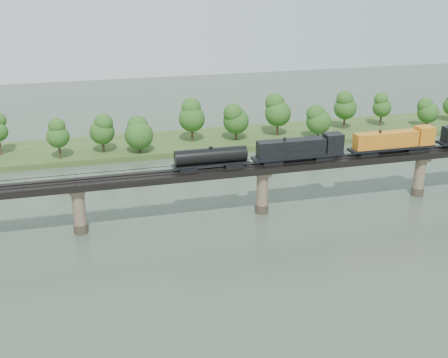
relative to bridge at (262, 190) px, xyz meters
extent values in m
plane|color=#364335|center=(0.00, -30.00, -5.46)|extent=(400.00, 400.00, 0.00)
cube|color=#334D1F|center=(0.00, 55.00, -4.66)|extent=(300.00, 24.00, 1.60)
cylinder|color=#473A2D|center=(-40.00, 0.00, -4.46)|extent=(3.00, 3.00, 2.00)
cylinder|color=#8A6F5A|center=(-40.00, 0.00, 0.04)|extent=(2.60, 2.60, 9.00)
cube|color=#8A6F5A|center=(-40.00, 0.00, 4.04)|extent=(3.20, 3.20, 1.00)
cylinder|color=#473A2D|center=(0.00, 0.00, -4.46)|extent=(3.00, 3.00, 2.00)
cylinder|color=#8A6F5A|center=(0.00, 0.00, 0.04)|extent=(2.60, 2.60, 9.00)
cube|color=#8A6F5A|center=(0.00, 0.00, 4.04)|extent=(3.20, 3.20, 1.00)
cylinder|color=#473A2D|center=(40.00, 0.00, -4.46)|extent=(3.00, 3.00, 2.00)
cylinder|color=#8A6F5A|center=(40.00, 0.00, 0.04)|extent=(2.60, 2.60, 9.00)
cube|color=#8A6F5A|center=(40.00, 0.00, 4.04)|extent=(3.20, 3.20, 1.00)
cube|color=black|center=(0.00, 0.00, 5.29)|extent=(220.00, 5.00, 1.50)
cube|color=black|center=(0.00, -0.75, 6.12)|extent=(220.00, 0.12, 0.16)
cube|color=black|center=(0.00, 0.75, 6.12)|extent=(220.00, 0.12, 0.16)
cube|color=black|center=(0.00, -2.40, 6.74)|extent=(220.00, 0.10, 0.10)
cube|color=black|center=(0.00, 2.40, 6.74)|extent=(220.00, 0.10, 0.10)
cube|color=black|center=(0.00, -2.40, 6.39)|extent=(0.08, 0.08, 0.70)
cube|color=black|center=(0.00, 2.40, 6.39)|extent=(0.08, 0.08, 0.70)
cylinder|color=#382619|center=(-60.94, 54.18, -2.00)|extent=(0.70, 0.70, 3.71)
cylinder|color=#382619|center=(-44.43, 46.31, -2.10)|extent=(0.70, 0.70, 3.51)
sphere|color=#1F4C15|center=(-44.43, 46.31, 2.57)|extent=(6.31, 6.31, 6.31)
sphere|color=#1F4C15|center=(-44.43, 46.31, 5.50)|extent=(4.73, 4.73, 4.73)
cylinder|color=#382619|center=(-32.24, 48.84, -2.19)|extent=(0.70, 0.70, 3.34)
sphere|color=#1F4C15|center=(-32.24, 48.84, 2.27)|extent=(7.18, 7.18, 7.18)
sphere|color=#1F4C15|center=(-32.24, 48.84, 5.06)|extent=(5.39, 5.39, 5.39)
cylinder|color=#382619|center=(-22.01, 46.15, -2.45)|extent=(0.70, 0.70, 2.83)
sphere|color=#1F4C15|center=(-22.01, 46.15, 1.32)|extent=(8.26, 8.26, 8.26)
sphere|color=#1F4C15|center=(-22.01, 46.15, 3.68)|extent=(6.19, 6.19, 6.19)
cylinder|color=#382619|center=(-5.04, 52.68, -1.88)|extent=(0.70, 0.70, 3.96)
sphere|color=#1F4C15|center=(-5.04, 52.68, 3.41)|extent=(8.07, 8.07, 8.07)
sphere|color=#1F4C15|center=(-5.04, 52.68, 6.71)|extent=(6.05, 6.05, 6.05)
cylinder|color=#382619|center=(8.52, 51.14, -2.23)|extent=(0.70, 0.70, 3.27)
sphere|color=#1F4C15|center=(8.52, 51.14, 2.13)|extent=(8.03, 8.03, 8.03)
sphere|color=#1F4C15|center=(8.52, 51.14, 4.85)|extent=(6.02, 6.02, 6.02)
cylinder|color=#382619|center=(22.65, 52.31, -1.90)|extent=(0.70, 0.70, 3.92)
sphere|color=#1F4C15|center=(22.65, 52.31, 3.33)|extent=(8.29, 8.29, 8.29)
sphere|color=#1F4C15|center=(22.65, 52.31, 6.60)|extent=(6.21, 6.21, 6.21)
cylinder|color=#382619|center=(33.59, 45.35, -2.35)|extent=(0.70, 0.70, 3.02)
sphere|color=#1F4C15|center=(33.59, 45.35, 1.69)|extent=(7.74, 7.74, 7.74)
sphere|color=#1F4C15|center=(33.59, 45.35, 4.21)|extent=(5.80, 5.80, 5.80)
cylinder|color=#382619|center=(46.81, 54.03, -1.96)|extent=(0.70, 0.70, 3.80)
sphere|color=#1F4C15|center=(46.81, 54.03, 3.10)|extent=(7.47, 7.47, 7.47)
sphere|color=#1F4C15|center=(46.81, 54.03, 6.27)|extent=(5.60, 5.60, 5.60)
cylinder|color=#382619|center=(60.48, 54.26, -2.17)|extent=(0.70, 0.70, 3.38)
sphere|color=#1F4C15|center=(60.48, 54.26, 2.34)|extent=(6.23, 6.23, 6.23)
sphere|color=#1F4C15|center=(60.48, 54.26, 5.16)|extent=(4.67, 4.67, 4.67)
cylinder|color=#382619|center=(74.35, 48.39, -2.47)|extent=(0.70, 0.70, 2.77)
sphere|color=#1F4C15|center=(74.35, 48.39, 1.22)|extent=(7.04, 7.04, 7.04)
sphere|color=#1F4C15|center=(74.35, 48.39, 3.54)|extent=(5.28, 5.28, 5.28)
cube|color=black|center=(37.60, 0.00, 6.65)|extent=(4.44, 2.66, 1.22)
cube|color=black|center=(25.38, 0.00, 6.65)|extent=(4.44, 2.66, 1.22)
cube|color=black|center=(31.49, 0.00, 7.43)|extent=(21.10, 3.33, 0.56)
cube|color=orange|center=(29.82, 0.00, 9.48)|extent=(15.54, 3.00, 3.55)
cube|color=orange|center=(39.82, 0.00, 9.82)|extent=(4.00, 3.33, 4.22)
cylinder|color=black|center=(31.49, 0.00, 6.82)|extent=(6.66, 1.55, 1.55)
cube|color=black|center=(14.28, 0.00, 6.65)|extent=(4.44, 2.66, 1.22)
cube|color=black|center=(2.07, 0.00, 6.65)|extent=(4.44, 2.66, 1.22)
cube|color=black|center=(8.17, 0.00, 7.43)|extent=(21.10, 3.33, 0.56)
cube|color=black|center=(6.51, 0.00, 9.48)|extent=(15.54, 3.00, 3.55)
cube|color=black|center=(16.50, 0.00, 9.82)|extent=(4.00, 3.33, 4.22)
cylinder|color=black|center=(8.17, 0.00, 6.82)|extent=(6.66, 1.55, 1.55)
cube|color=black|center=(-6.82, 0.00, 6.65)|extent=(3.89, 2.44, 1.22)
cube|color=black|center=(-16.81, 0.00, 6.65)|extent=(3.89, 2.44, 1.22)
cube|color=black|center=(-11.81, 0.00, 7.37)|extent=(16.65, 2.66, 0.33)
cylinder|color=black|center=(-11.81, 0.00, 9.15)|extent=(15.54, 3.33, 3.33)
cylinder|color=black|center=(-11.81, 0.00, 10.93)|extent=(0.78, 0.78, 0.56)
camera|label=1|loc=(-38.23, -110.44, 47.21)|focal=45.00mm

